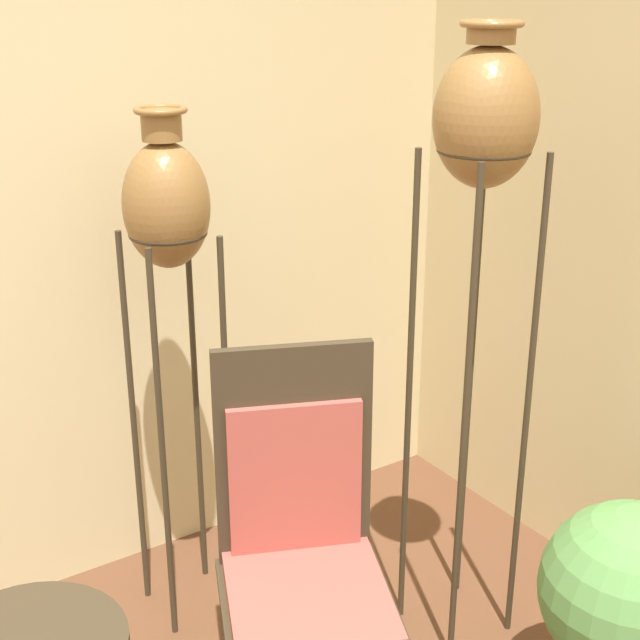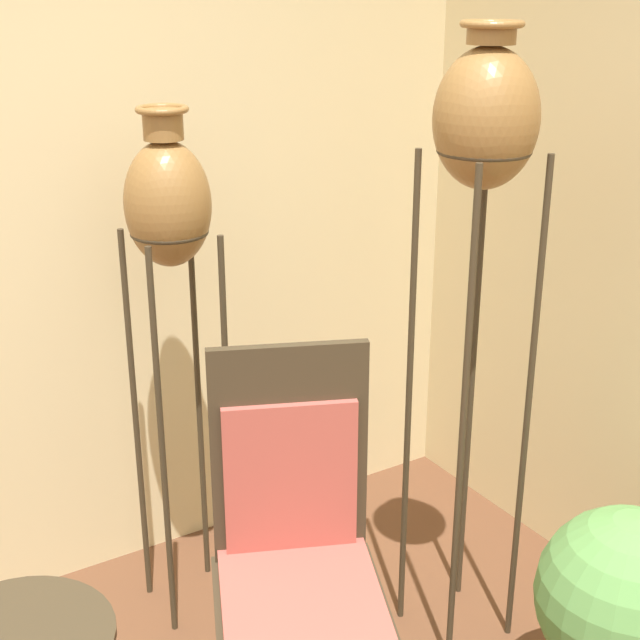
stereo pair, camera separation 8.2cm
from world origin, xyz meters
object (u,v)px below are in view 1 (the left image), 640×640
at_px(vase_stand_medium, 167,219).
at_px(potted_plant, 627,608).
at_px(vase_stand_tall, 484,138).
at_px(chair, 302,541).

height_order(vase_stand_medium, potted_plant, vase_stand_medium).
relative_size(vase_stand_tall, chair, 1.70).
bearing_deg(vase_stand_tall, chair, -172.39).
xyz_separation_m(chair, potted_plant, (0.76, -0.49, -0.23)).
distance_m(vase_stand_tall, vase_stand_medium, 0.95).
bearing_deg(potted_plant, vase_stand_tall, 99.78).
height_order(chair, potted_plant, chair).
distance_m(chair, potted_plant, 0.94).
relative_size(vase_stand_medium, chair, 1.49).
relative_size(vase_stand_tall, potted_plant, 2.76).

